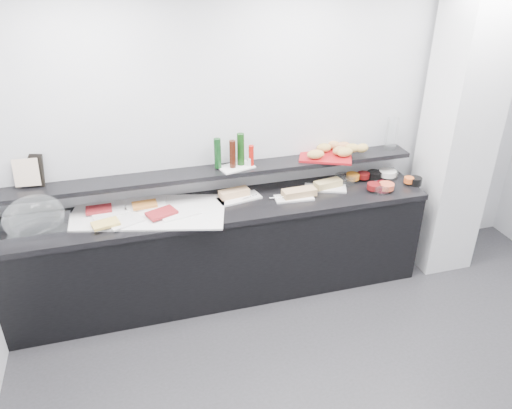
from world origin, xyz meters
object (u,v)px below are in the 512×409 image
object	(u,v)px
sandwich_plate_mid	(294,198)
framed_print	(32,170)
cloche_base	(35,227)
carafe	(392,134)
bread_tray	(326,156)
condiment_tray	(236,167)

from	to	relation	value
sandwich_plate_mid	framed_print	xyz separation A→B (m)	(-2.08, 0.34, 0.37)
cloche_base	sandwich_plate_mid	xyz separation A→B (m)	(2.10, -0.06, -0.01)
sandwich_plate_mid	carafe	size ratio (longest dim) A/B	1.11
sandwich_plate_mid	framed_print	bearing A→B (deg)	175.67
bread_tray	framed_print	bearing A→B (deg)	-157.96
framed_print	carafe	world-z (taller)	carafe
cloche_base	sandwich_plate_mid	size ratio (longest dim) A/B	1.53
bread_tray	carafe	xyz separation A→B (m)	(0.66, 0.02, 0.14)
condiment_tray	bread_tray	world-z (taller)	bread_tray
cloche_base	sandwich_plate_mid	world-z (taller)	cloche_base
carafe	cloche_base	bearing A→B (deg)	-176.56
cloche_base	framed_print	world-z (taller)	framed_print
sandwich_plate_mid	carafe	bearing A→B (deg)	18.49
condiment_tray	cloche_base	bearing A→B (deg)	170.26
sandwich_plate_mid	bread_tray	distance (m)	0.51
bread_tray	sandwich_plate_mid	bearing A→B (deg)	-123.81
condiment_tray	framed_print	bearing A→B (deg)	160.72
sandwich_plate_mid	bread_tray	size ratio (longest dim) A/B	0.73
condiment_tray	carafe	world-z (taller)	carafe
cloche_base	condiment_tray	world-z (taller)	condiment_tray
condiment_tray	carafe	distance (m)	1.49
sandwich_plate_mid	cloche_base	bearing A→B (deg)	-176.85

